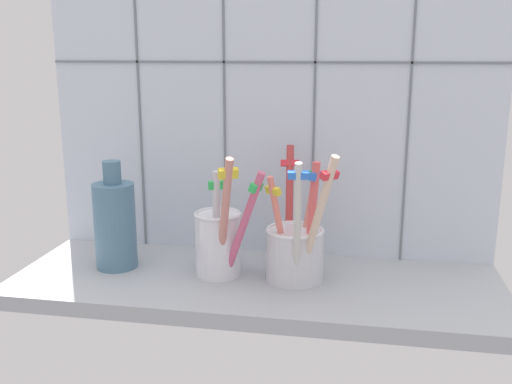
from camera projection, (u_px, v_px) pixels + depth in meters
The scene contains 5 objects.
counter_slab at pixel (255, 286), 76.41cm from camera, with size 64.00×22.00×2.00cm, color #9EA3A8.
tile_wall_back at pixel (270, 113), 82.79cm from camera, with size 64.00×2.20×45.00cm.
toothbrush_cup_left at pixel (220, 240), 76.32cm from camera, with size 10.27×9.93×17.10cm.
toothbrush_cup_right at pixel (296, 246), 74.88cm from camera, with size 9.61×14.70×17.78cm.
ceramic_vase at pixel (115, 223), 79.11cm from camera, with size 5.64×5.64×14.91cm.
Camera 1 is at (12.94, -70.13, 31.12)cm, focal length 40.72 mm.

